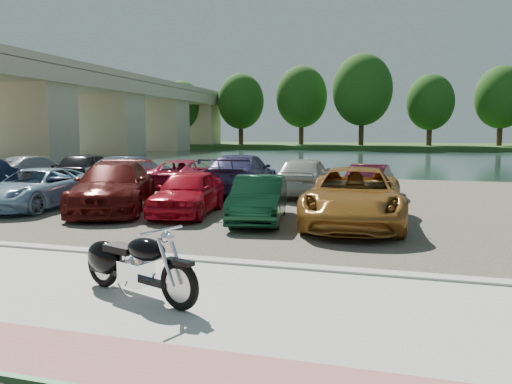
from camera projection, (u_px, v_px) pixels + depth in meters
The scene contains 21 objects.
ground at pixel (207, 307), 6.98m from camera, with size 200.00×200.00×0.00m, color #595447.
promenade at pixel (177, 330), 6.02m from camera, with size 60.00×6.00×0.10m, color #B2B0A7.
kerb at pixel (249, 265), 8.88m from camera, with size 60.00×0.30×0.14m, color #B2B0A7.
parking_lot at pixel (325, 201), 17.46m from camera, with size 60.00×18.00×0.04m, color #3D3831.
river at pixel (373, 159), 45.09m from camera, with size 120.00×40.00×0.00m, color #1A2F2B.
far_bank at pixel (385, 146), 75.55m from camera, with size 120.00×24.00×0.60m, color #204418.
bridge at pixel (106, 103), 53.22m from camera, with size 7.00×56.00×8.55m.
far_trees at pixel (418, 94), 67.56m from camera, with size 70.25×10.68×12.52m.
motorcycle at pixel (129, 263), 7.15m from camera, with size 2.23×1.10×1.05m.
car_2 at pixel (37, 188), 15.71m from camera, with size 2.08×4.51×1.25m, color #86A8C3.
car_3 at pixel (114, 187), 15.18m from camera, with size 2.07×5.09×1.48m, color #500E0B.
car_4 at pixel (188, 192), 14.49m from camera, with size 1.54×3.83×1.31m, color red.
car_5 at pixel (259, 199), 13.37m from camera, with size 1.29×3.70×1.22m, color #0F3720.
car_6 at pixel (354, 197), 12.86m from camera, with size 2.45×5.30×1.47m, color #996223.
car_7 at pixel (35, 170), 22.91m from camera, with size 1.85×4.56×1.32m, color #95969D.
car_8 at pixel (88, 169), 22.14m from camera, with size 1.79×4.46×1.52m, color black.
car_9 at pixel (132, 172), 21.41m from camera, with size 1.43×4.10×1.35m, color slate.
car_10 at pixel (186, 175), 20.23m from camera, with size 2.15×4.66×1.30m, color #9F1A37.
car_11 at pixel (241, 174), 19.34m from camera, with size 2.15×5.30×1.54m, color navy.
car_12 at pixel (305, 176), 18.83m from camera, with size 1.76×4.39×1.49m, color #B2B2AD.
car_13 at pixel (371, 180), 18.59m from camera, with size 1.29×3.70×1.22m, color #571728.
Camera 1 is at (2.55, -6.28, 2.43)m, focal length 35.00 mm.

